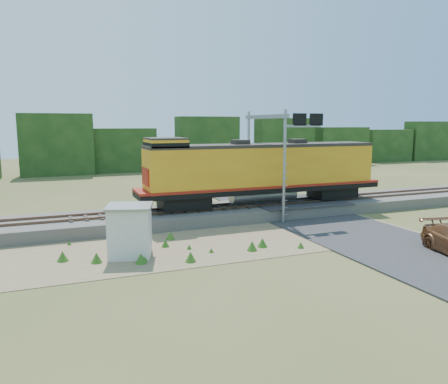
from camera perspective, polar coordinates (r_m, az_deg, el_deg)
name	(u,v)px	position (r m, az deg, el deg)	size (l,w,h in m)	color
ground	(243,241)	(25.07, 2.52, -6.42)	(140.00, 140.00, 0.00)	#475123
ballast	(208,214)	(30.39, -2.15, -2.92)	(70.00, 5.00, 0.80)	slate
rails	(208,207)	(30.29, -2.16, -2.03)	(70.00, 1.54, 0.16)	brown
dirt_shoulder	(207,242)	(24.79, -2.21, -6.56)	(26.00, 8.00, 0.03)	#8C7754
road	(337,226)	(29.15, 14.58, -4.34)	(7.00, 66.00, 0.86)	#38383A
tree_line_north	(128,150)	(60.94, -12.43, 5.35)	(130.00, 3.00, 6.50)	#183714
weed_clumps	(184,247)	(23.98, -5.28, -7.16)	(15.00, 6.20, 0.56)	#32641C
locomotive	(260,170)	(31.51, 4.76, 2.84)	(18.46, 2.82, 4.76)	black
shed	(130,231)	(22.45, -12.17, -4.95)	(2.74, 2.74, 2.62)	silver
signal_gantry	(275,138)	(31.10, 6.64, 7.02)	(2.99, 6.20, 7.55)	gray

